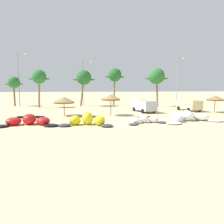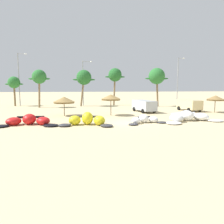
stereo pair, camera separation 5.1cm
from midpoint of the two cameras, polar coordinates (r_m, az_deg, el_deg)
ground_plane at (r=24.23m, az=4.16°, el=-2.86°), size 260.00×260.00×0.00m
kite_far_left at (r=24.38m, az=-21.25°, el=-2.21°), size 6.99×3.23×1.15m
kite_left at (r=22.81m, az=-6.59°, el=-2.17°), size 5.87×3.20×1.37m
kite_left_of_center at (r=24.21m, az=8.76°, el=-2.05°), size 4.79×2.77×0.96m
kite_center at (r=26.79m, az=19.77°, el=-1.28°), size 7.67×4.26×1.24m
beach_umbrella_near_van at (r=30.28m, az=-12.58°, el=3.13°), size 2.96×2.96×2.64m
beach_umbrella_middle at (r=29.96m, az=-0.26°, el=3.92°), size 2.73×2.73×2.95m
beach_umbrella_near_palms at (r=36.86m, az=25.81°, el=3.36°), size 2.61×2.61×2.67m
parked_van at (r=37.94m, az=19.73°, el=1.95°), size 2.65×4.86×1.84m
parked_car_second at (r=34.58m, az=8.44°, el=1.84°), size 2.94×5.35×1.84m
palm_leftmost at (r=48.49m, az=-24.56°, el=7.04°), size 3.62×2.41×6.06m
palm_left at (r=43.26m, az=-18.73°, el=8.72°), size 4.01×2.67×7.20m
palm_left_of_gap at (r=44.19m, az=-7.45°, el=8.99°), size 4.54×3.02×7.35m
palm_center_left at (r=46.28m, az=0.83°, el=9.69°), size 4.27×2.84×7.90m
palm_center_right at (r=44.32m, az=11.84°, el=9.22°), size 4.85×3.23×7.70m
lamppost_west at (r=48.71m, az=-23.34°, el=8.55°), size 1.93×0.24×10.81m
lamppost_west_center at (r=45.70m, az=-7.48°, el=8.27°), size 2.13×0.24×9.30m
lamppost_east_center at (r=50.96m, az=17.18°, el=8.44°), size 1.61×0.24×10.42m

